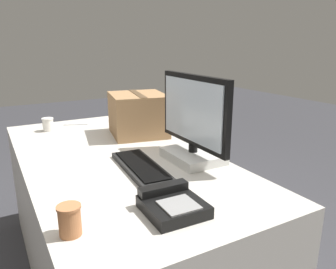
{
  "coord_description": "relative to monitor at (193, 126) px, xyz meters",
  "views": [
    {
      "loc": [
        1.54,
        -0.55,
        1.31
      ],
      "look_at": [
        0.26,
        0.17,
        0.89
      ],
      "focal_mm": 35.0,
      "sensor_mm": 36.0,
      "label": 1
    }
  ],
  "objects": [
    {
      "name": "paper_cup_right",
      "position": [
        0.36,
        -0.68,
        -0.12
      ],
      "size": [
        0.07,
        0.07,
        0.1
      ],
      "color": "#BC7547",
      "rests_on": "office_desk"
    },
    {
      "name": "keyboard",
      "position": [
        -0.01,
        -0.27,
        -0.16
      ],
      "size": [
        0.46,
        0.18,
        0.03
      ],
      "rotation": [
        0.0,
        0.0,
        -0.08
      ],
      "color": "black",
      "rests_on": "office_desk"
    },
    {
      "name": "cardboard_box",
      "position": [
        -0.57,
        -0.04,
        -0.04
      ],
      "size": [
        0.41,
        0.38,
        0.26
      ],
      "rotation": [
        0.0,
        0.0,
        -0.2
      ],
      "color": "#9E754C",
      "rests_on": "office_desk"
    },
    {
      "name": "office_desk",
      "position": [
        -0.27,
        -0.3,
        -0.54
      ],
      "size": [
        1.8,
        0.9,
        0.74
      ],
      "color": "beige",
      "rests_on": "ground_plane"
    },
    {
      "name": "paper_cup_left",
      "position": [
        -0.92,
        -0.52,
        -0.13
      ],
      "size": [
        0.07,
        0.07,
        0.09
      ],
      "color": "white",
      "rests_on": "office_desk"
    },
    {
      "name": "monitor",
      "position": [
        0.0,
        0.0,
        0.0
      ],
      "size": [
        0.52,
        0.22,
        0.42
      ],
      "color": "white",
      "rests_on": "office_desk"
    },
    {
      "name": "spoon",
      "position": [
        -1.01,
        -0.35,
        -0.17
      ],
      "size": [
        0.08,
        0.16,
        0.0
      ],
      "rotation": [
        0.0,
        0.0,
        4.29
      ],
      "color": "#B2B2B7",
      "rests_on": "office_desk"
    },
    {
      "name": "desk_phone",
      "position": [
        0.39,
        -0.34,
        -0.15
      ],
      "size": [
        0.21,
        0.2,
        0.07
      ],
      "rotation": [
        0.0,
        0.0,
        -0.03
      ],
      "color": "black",
      "rests_on": "office_desk"
    }
  ]
}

